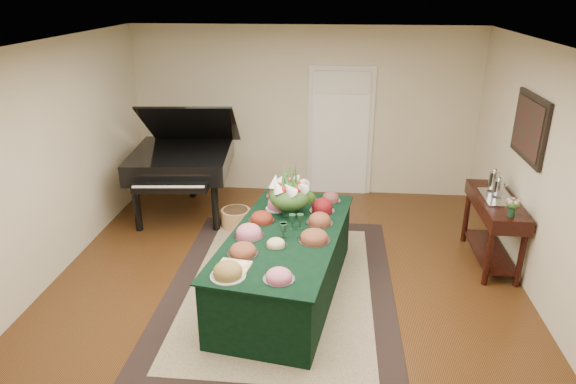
# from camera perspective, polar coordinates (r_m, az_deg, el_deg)

# --- Properties ---
(ground) EXTENTS (6.00, 6.00, 0.00)m
(ground) POSITION_cam_1_polar(r_m,az_deg,el_deg) (6.10, -0.27, -10.25)
(ground) COLOR black
(ground) RESTS_ON ground
(area_rug) EXTENTS (2.58, 3.62, 0.01)m
(area_rug) POSITION_cam_1_polar(r_m,az_deg,el_deg) (6.03, -0.88, -10.61)
(area_rug) COLOR black
(area_rug) RESTS_ON ground
(kitchen_doorway) EXTENTS (1.05, 0.07, 2.10)m
(kitchen_doorway) POSITION_cam_1_polar(r_m,az_deg,el_deg) (8.40, 5.83, 6.51)
(kitchen_doorway) COLOR silver
(kitchen_doorway) RESTS_ON ground
(buffet_table) EXTENTS (1.50, 2.56, 0.77)m
(buffet_table) POSITION_cam_1_polar(r_m,az_deg,el_deg) (5.74, -0.27, -7.97)
(buffet_table) COLOR black
(buffet_table) RESTS_ON ground
(food_platters) EXTENTS (1.20, 2.27, 0.14)m
(food_platters) POSITION_cam_1_polar(r_m,az_deg,el_deg) (5.63, -0.54, -3.69)
(food_platters) COLOR #B8B9C1
(food_platters) RESTS_ON buffet_table
(cutting_board) EXTENTS (0.35, 0.35, 0.10)m
(cutting_board) POSITION_cam_1_polar(r_m,az_deg,el_deg) (4.92, -6.12, -8.02)
(cutting_board) COLOR tan
(cutting_board) RESTS_ON buffet_table
(green_goblets) EXTENTS (0.24, 0.34, 0.18)m
(green_goblets) POSITION_cam_1_polar(r_m,az_deg,el_deg) (5.51, 0.21, -3.81)
(green_goblets) COLOR #13311E
(green_goblets) RESTS_ON buffet_table
(floral_centerpiece) EXTENTS (0.49, 0.49, 0.49)m
(floral_centerpiece) POSITION_cam_1_polar(r_m,az_deg,el_deg) (5.89, 0.17, 0.10)
(floral_centerpiece) COLOR #13311E
(floral_centerpiece) RESTS_ON buffet_table
(grand_piano) EXTENTS (1.63, 1.82, 1.74)m
(grand_piano) POSITION_cam_1_polar(r_m,az_deg,el_deg) (7.73, -11.69, 3.57)
(grand_piano) COLOR black
(grand_piano) RESTS_ON ground
(wicker_basket) EXTENTS (0.42, 0.42, 0.27)m
(wicker_basket) POSITION_cam_1_polar(r_m,az_deg,el_deg) (7.44, -5.80, -2.93)
(wicker_basket) COLOR #AB7945
(wicker_basket) RESTS_ON ground
(mahogany_sideboard) EXTENTS (0.45, 1.31, 0.87)m
(mahogany_sideboard) POSITION_cam_1_polar(r_m,az_deg,el_deg) (6.75, 22.02, -2.20)
(mahogany_sideboard) COLOR black
(mahogany_sideboard) RESTS_ON ground
(tea_service) EXTENTS (0.34, 0.58, 0.30)m
(tea_service) POSITION_cam_1_polar(r_m,az_deg,el_deg) (6.74, 22.13, 0.65)
(tea_service) COLOR #B8B9C1
(tea_service) RESTS_ON mahogany_sideboard
(pink_bouquet) EXTENTS (0.17, 0.17, 0.22)m
(pink_bouquet) POSITION_cam_1_polar(r_m,az_deg,el_deg) (6.17, 23.71, -1.27)
(pink_bouquet) COLOR #13311E
(pink_bouquet) RESTS_ON mahogany_sideboard
(wall_painting) EXTENTS (0.05, 0.95, 0.75)m
(wall_painting) POSITION_cam_1_polar(r_m,az_deg,el_deg) (6.48, 25.26, 6.49)
(wall_painting) COLOR black
(wall_painting) RESTS_ON ground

